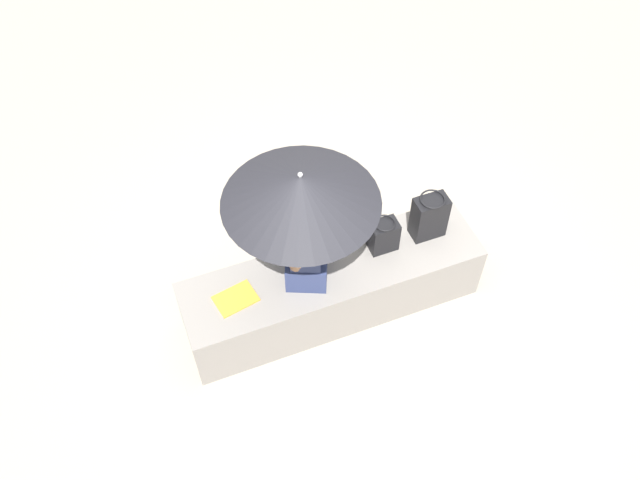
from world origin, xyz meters
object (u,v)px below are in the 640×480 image
object	(u,v)px
magazine	(236,299)
parasol	(301,190)
tote_bag_canvas	(383,235)
person_seated	(306,239)
handbag_black	(429,217)

from	to	relation	value
magazine	parasol	bearing A→B (deg)	165.45
parasol	tote_bag_canvas	distance (m)	1.04
person_seated	magazine	size ratio (longest dim) A/B	3.21
handbag_black	tote_bag_canvas	world-z (taller)	handbag_black
person_seated	parasol	bearing A→B (deg)	50.38
person_seated	magazine	world-z (taller)	person_seated
person_seated	handbag_black	distance (m)	0.97
parasol	handbag_black	bearing A→B (deg)	-175.22
tote_bag_canvas	handbag_black	bearing A→B (deg)	179.96
parasol	person_seated	bearing A→B (deg)	-129.62
parasol	handbag_black	xyz separation A→B (m)	(-1.00, -0.08, -0.76)
parasol	handbag_black	world-z (taller)	parasol
tote_bag_canvas	magazine	distance (m)	1.13
person_seated	magazine	xyz separation A→B (m)	(0.53, 0.03, -0.38)
person_seated	handbag_black	bearing A→B (deg)	-178.56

